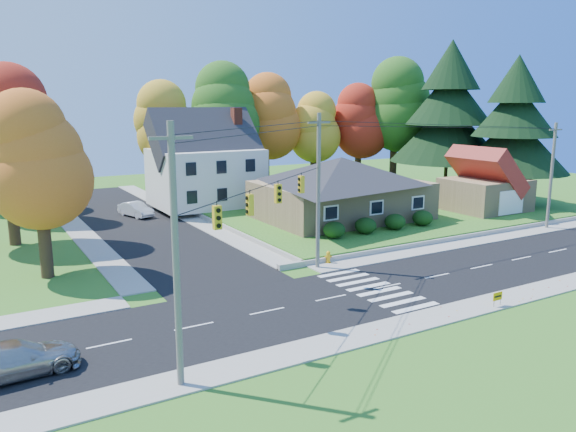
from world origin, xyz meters
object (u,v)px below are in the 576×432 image
at_px(ranch_house, 341,187).
at_px(white_car, 136,209).
at_px(silver_sedan, 15,359).
at_px(fire_hydrant, 328,258).

distance_m(ranch_house, white_car, 19.46).
bearing_deg(ranch_house, white_car, 141.78).
height_order(ranch_house, white_car, ranch_house).
relative_size(silver_sedan, white_car, 1.17).
bearing_deg(ranch_house, fire_hydrant, -128.91).
height_order(ranch_house, silver_sedan, ranch_house).
xyz_separation_m(white_car, fire_hydrant, (6.84, -22.24, -0.28)).
bearing_deg(silver_sedan, fire_hydrant, -74.74).
relative_size(silver_sedan, fire_hydrant, 5.54).
bearing_deg(white_car, fire_hydrant, -90.91).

